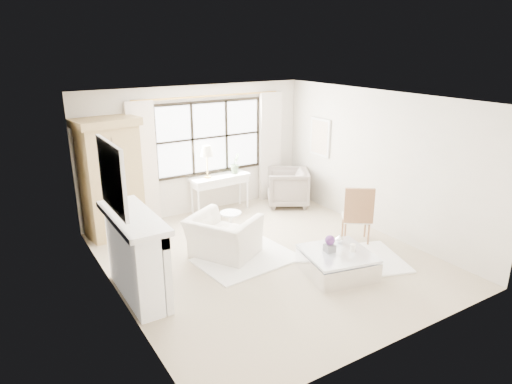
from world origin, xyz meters
TOP-DOWN VIEW (x-y plane):
  - floor at (0.00, 0.00)m, footprint 5.50×5.50m
  - ceiling at (0.00, 0.00)m, footprint 5.50×5.50m
  - wall_back at (0.00, 2.75)m, footprint 5.00×0.00m
  - wall_front at (0.00, -2.75)m, footprint 5.00×0.00m
  - wall_left at (-2.50, 0.00)m, footprint 0.00×5.50m
  - wall_right at (2.50, 0.00)m, footprint 0.00×5.50m
  - window_pane at (0.30, 2.73)m, footprint 2.40×0.02m
  - window_frame at (0.30, 2.72)m, footprint 2.50×0.04m
  - curtain_rod at (0.30, 2.67)m, footprint 3.30×0.04m
  - curtain_left at (-1.20, 2.65)m, footprint 0.55×0.10m
  - curtain_right at (1.80, 2.65)m, footprint 0.55×0.10m
  - fireplace at (-2.27, 0.00)m, footprint 0.58×1.66m
  - mirror_frame at (-2.47, 0.00)m, footprint 0.05×1.15m
  - mirror_glass at (-2.44, 0.00)m, footprint 0.02×1.00m
  - art_frame at (2.47, 1.70)m, footprint 0.04×0.62m
  - art_canvas at (2.45, 1.70)m, footprint 0.01×0.52m
  - mantel_lamp at (-2.24, 0.71)m, footprint 0.22×0.22m
  - armoire at (-1.91, 2.39)m, footprint 1.21×0.86m
  - console_table at (0.39, 2.48)m, footprint 1.32×0.51m
  - console_lamp at (0.11, 2.49)m, footprint 0.28×0.28m
  - orchid_plant at (0.78, 2.49)m, footprint 0.30×0.30m
  - side_table at (-0.10, 1.11)m, footprint 0.40×0.40m
  - rug_left at (-0.33, 0.13)m, footprint 1.72×1.29m
  - rug_right at (1.17, -0.86)m, footprint 1.94×1.69m
  - club_armchair at (-0.58, 0.50)m, footprint 1.38×1.43m
  - wingback_chair at (1.87, 2.04)m, footprint 1.24×1.23m
  - french_chair at (1.76, -0.28)m, footprint 0.67×0.67m
  - coffee_table at (0.64, -1.04)m, footprint 1.19×1.19m
  - planter_box at (0.54, -0.95)m, footprint 0.18×0.18m
  - planter_flowers at (0.54, -0.95)m, footprint 0.16×0.16m
  - pillar_candle at (0.86, -1.14)m, footprint 0.08×0.08m
  - coffee_vase at (0.90, -0.78)m, footprint 0.16×0.16m

SIDE VIEW (x-z plane):
  - floor at x=0.00m, z-range 0.00..0.00m
  - rug_left at x=-0.33m, z-range 0.00..0.03m
  - rug_right at x=1.17m, z-range 0.00..0.03m
  - coffee_table at x=0.64m, z-range -0.01..0.37m
  - french_chair at x=1.76m, z-range -0.23..0.85m
  - side_table at x=-0.10m, z-range 0.08..0.58m
  - club_armchair at x=-0.58m, z-range 0.00..0.71m
  - console_table at x=0.39m, z-range 0.00..0.80m
  - wingback_chair at x=1.87m, z-range 0.00..0.83m
  - planter_box at x=0.54m, z-range 0.38..0.50m
  - pillar_candle at x=0.86m, z-range 0.38..0.50m
  - coffee_vase at x=0.90m, z-range 0.38..0.53m
  - planter_flowers at x=0.54m, z-range 0.50..0.65m
  - fireplace at x=-2.27m, z-range 0.02..1.28m
  - orchid_plant at x=0.78m, z-range 0.80..1.23m
  - armoire at x=-1.91m, z-range 0.02..2.26m
  - curtain_left at x=-1.20m, z-range 0.00..2.47m
  - curtain_right at x=1.80m, z-range 0.00..2.47m
  - wall_left at x=-2.50m, z-range -1.40..4.10m
  - wall_right at x=2.50m, z-range -1.40..4.10m
  - wall_back at x=0.00m, z-range -1.15..3.85m
  - wall_front at x=0.00m, z-range -1.15..3.85m
  - console_lamp at x=0.11m, z-range 1.01..1.70m
  - art_frame at x=2.47m, z-range 1.14..1.96m
  - art_canvas at x=2.45m, z-range 1.19..1.91m
  - window_pane at x=0.30m, z-range 0.85..2.35m
  - window_frame at x=0.30m, z-range 0.85..2.35m
  - mantel_lamp at x=-2.24m, z-range 1.40..1.91m
  - mirror_frame at x=-2.47m, z-range 1.37..2.31m
  - mirror_glass at x=-2.44m, z-range 1.44..2.24m
  - curtain_rod at x=0.30m, z-range 2.45..2.49m
  - ceiling at x=0.00m, z-range 2.70..2.70m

